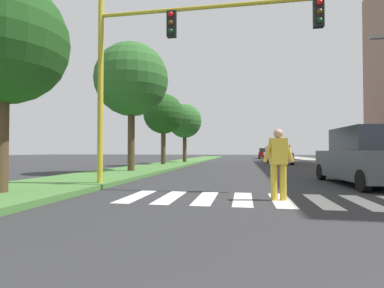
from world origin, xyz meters
TOP-DOWN VIEW (x-y plane):
  - ground_plane at (0.00, 30.00)m, footprint 140.00×140.00m
  - crosswalk at (0.00, 7.42)m, footprint 7.65×2.20m
  - median_strip at (-6.90, 28.00)m, footprint 3.55×64.00m
  - tree_near at (-6.80, 6.51)m, footprint 3.18×3.18m
  - tree_mid at (-6.67, 14.86)m, footprint 3.85×3.85m
  - tree_far at (-7.12, 22.81)m, footprint 3.15×3.15m
  - tree_distant at (-6.43, 27.90)m, footprint 3.22×3.22m
  - sidewalk_right at (7.57, 28.00)m, footprint 3.00×64.00m
  - traffic_light_gantry at (-3.15, 8.98)m, footprint 7.94×0.30m
  - pedestrian_performer at (-0.06, 7.38)m, footprint 0.75×0.32m
  - suv_crossing at (3.22, 11.10)m, footprint 2.23×4.71m
  - sedan_midblock at (2.32, 28.04)m, footprint 1.94×4.07m
  - sedan_distant at (2.73, 39.06)m, footprint 2.06×4.63m
  - sedan_far_horizon at (2.29, 48.60)m, footprint 1.87×4.60m

SIDE VIEW (x-z plane):
  - ground_plane at x=0.00m, z-range 0.00..0.00m
  - crosswalk at x=0.00m, z-range 0.00..0.01m
  - median_strip at x=-6.90m, z-range 0.00..0.15m
  - sidewalk_right at x=7.57m, z-range 0.00..0.15m
  - sedan_far_horizon at x=2.29m, z-range -0.05..1.58m
  - sedan_midblock at x=2.32m, z-range -0.06..1.64m
  - sedan_distant at x=2.73m, z-range -0.07..1.70m
  - suv_crossing at x=3.22m, z-range -0.05..1.92m
  - pedestrian_performer at x=-0.06m, z-range 0.09..1.78m
  - tree_near at x=-6.80m, z-range 1.22..6.60m
  - tree_distant at x=-6.43m, z-range 1.27..6.78m
  - tree_far at x=-7.12m, z-range 1.32..6.86m
  - traffic_light_gantry at x=-3.15m, z-range 1.32..7.32m
  - tree_mid at x=-6.67m, z-range 1.55..8.26m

